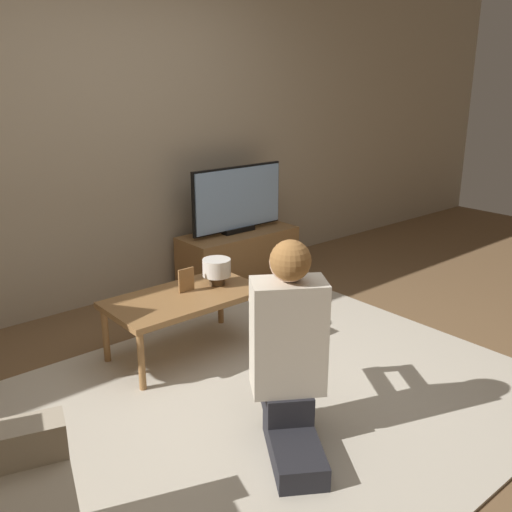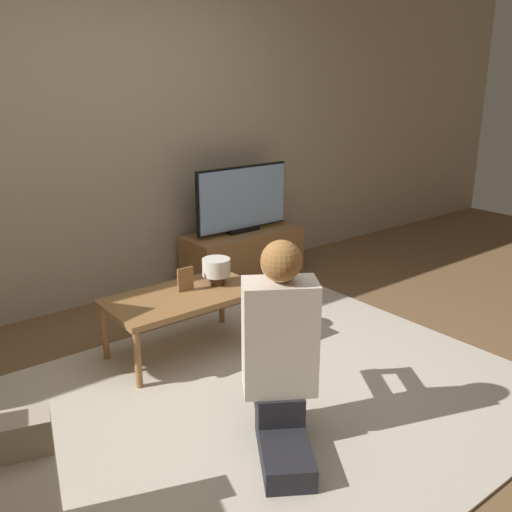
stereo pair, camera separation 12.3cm
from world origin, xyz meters
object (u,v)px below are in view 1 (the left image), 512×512
(coffee_table, at_px, (185,301))
(table_lamp, at_px, (217,269))
(person_kneeling, at_px, (289,348))
(tv, at_px, (238,199))

(coffee_table, xyz_separation_m, table_lamp, (0.26, 0.02, 0.14))
(table_lamp, bearing_deg, person_kneeling, -109.67)
(tv, height_order, table_lamp, tv)
(coffee_table, relative_size, person_kneeling, 0.96)
(coffee_table, distance_m, table_lamp, 0.30)
(tv, bearing_deg, person_kneeling, -122.82)
(coffee_table, bearing_deg, tv, 37.90)
(coffee_table, bearing_deg, person_kneeling, -96.44)
(coffee_table, distance_m, person_kneeling, 1.06)
(tv, relative_size, person_kneeling, 0.90)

